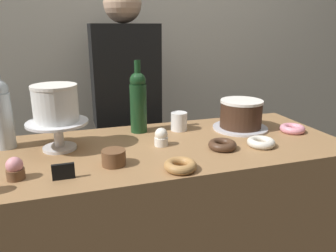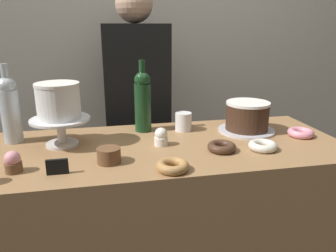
{
  "view_description": "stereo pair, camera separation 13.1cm",
  "coord_description": "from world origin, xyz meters",
  "views": [
    {
      "loc": [
        -0.38,
        -1.2,
        1.38
      ],
      "look_at": [
        0.0,
        0.0,
        1.0
      ],
      "focal_mm": 34.84,
      "sensor_mm": 36.0,
      "label": 1
    },
    {
      "loc": [
        -0.25,
        -1.23,
        1.38
      ],
      "look_at": [
        0.0,
        0.0,
        1.0
      ],
      "focal_mm": 34.84,
      "sensor_mm": 36.0,
      "label": 2
    }
  ],
  "objects": [
    {
      "name": "coffee_cup_ceramic",
      "position": [
        0.11,
        0.17,
        0.96
      ],
      "size": [
        0.08,
        0.08,
        0.08
      ],
      "color": "white",
      "rests_on": "display_counter"
    },
    {
      "name": "display_counter",
      "position": [
        0.0,
        0.0,
        0.46
      ],
      "size": [
        1.46,
        0.62,
        0.92
      ],
      "color": "#997047",
      "rests_on": "ground_plane"
    },
    {
      "name": "silver_serving_platter",
      "position": [
        0.39,
        0.1,
        0.93
      ],
      "size": [
        0.26,
        0.26,
        0.01
      ],
      "color": "silver",
      "rests_on": "display_counter"
    },
    {
      "name": "cookie_stack",
      "position": [
        -0.24,
        -0.14,
        0.95
      ],
      "size": [
        0.08,
        0.08,
        0.05
      ],
      "color": "brown",
      "rests_on": "display_counter"
    },
    {
      "name": "cupcake_strawberry",
      "position": [
        -0.56,
        -0.15,
        0.95
      ],
      "size": [
        0.06,
        0.06,
        0.07
      ],
      "color": "brown",
      "rests_on": "display_counter"
    },
    {
      "name": "donut_sugar",
      "position": [
        0.35,
        -0.13,
        0.94
      ],
      "size": [
        0.11,
        0.11,
        0.03
      ],
      "color": "silver",
      "rests_on": "display_counter"
    },
    {
      "name": "wine_bottle_clear",
      "position": [
        -0.63,
        0.16,
        1.06
      ],
      "size": [
        0.08,
        0.08,
        0.33
      ],
      "color": "#B2BCC1",
      "rests_on": "display_counter"
    },
    {
      "name": "back_wall",
      "position": [
        0.0,
        0.89,
        1.3
      ],
      "size": [
        6.0,
        0.05,
        2.6
      ],
      "color": "#BCB7A8",
      "rests_on": "ground_plane"
    },
    {
      "name": "donut_pink",
      "position": [
        0.6,
        -0.01,
        0.94
      ],
      "size": [
        0.11,
        0.11,
        0.03
      ],
      "color": "pink",
      "rests_on": "display_counter"
    },
    {
      "name": "donut_chocolate",
      "position": [
        0.19,
        -0.11,
        0.94
      ],
      "size": [
        0.11,
        0.11,
        0.03
      ],
      "color": "#472D1E",
      "rests_on": "display_counter"
    },
    {
      "name": "chocolate_round_cake",
      "position": [
        0.39,
        0.1,
        0.99
      ],
      "size": [
        0.2,
        0.2,
        0.13
      ],
      "color": "#3D2619",
      "rests_on": "silver_serving_platter"
    },
    {
      "name": "donut_maple",
      "position": [
        -0.04,
        -0.25,
        0.94
      ],
      "size": [
        0.11,
        0.11,
        0.03
      ],
      "color": "#B27F47",
      "rests_on": "display_counter"
    },
    {
      "name": "cake_stand_pedestal",
      "position": [
        -0.42,
        0.08,
        1.0
      ],
      "size": [
        0.24,
        0.24,
        0.11
      ],
      "color": "silver",
      "rests_on": "display_counter"
    },
    {
      "name": "barista_figure",
      "position": [
        -0.06,
        0.59,
        0.84
      ],
      "size": [
        0.36,
        0.22,
        1.6
      ],
      "color": "black",
      "rests_on": "ground_plane"
    },
    {
      "name": "cupcake_vanilla",
      "position": [
        -0.03,
        -0.0,
        0.95
      ],
      "size": [
        0.06,
        0.06,
        0.07
      ],
      "color": "white",
      "rests_on": "display_counter"
    },
    {
      "name": "white_layer_cake",
      "position": [
        -0.42,
        0.08,
        1.11
      ],
      "size": [
        0.17,
        0.17,
        0.14
      ],
      "color": "white",
      "rests_on": "cake_stand_pedestal"
    },
    {
      "name": "price_sign_chalkboard",
      "position": [
        -0.41,
        -0.2,
        0.95
      ],
      "size": [
        0.07,
        0.01,
        0.05
      ],
      "color": "black",
      "rests_on": "display_counter"
    },
    {
      "name": "wine_bottle_green",
      "position": [
        -0.07,
        0.21,
        1.06
      ],
      "size": [
        0.08,
        0.08,
        0.33
      ],
      "color": "#193D1E",
      "rests_on": "display_counter"
    }
  ]
}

